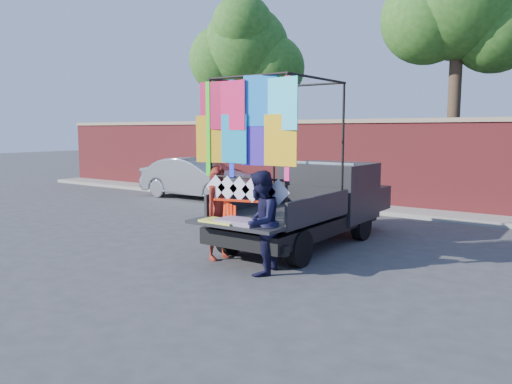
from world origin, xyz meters
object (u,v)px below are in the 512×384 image
Objects in this scene: sedan at (198,178)px; woman at (219,213)px; man at (260,223)px; pickup_truck at (317,202)px.

woman reaches higher than sedan.
woman is at bearing -136.18° from sedan.
pickup_truck is at bearing 173.94° from man.
woman is (-0.69, -2.36, 0.03)m from pickup_truck.
pickup_truck is at bearing -12.18° from woman.
pickup_truck reaches higher than man.
pickup_truck is 3.05× the size of man.
pickup_truck is 3.02× the size of woman.
pickup_truck reaches higher than sedan.
pickup_truck is 7.22m from sedan.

